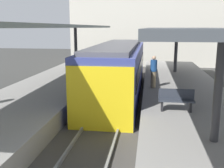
# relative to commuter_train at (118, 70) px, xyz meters

# --- Properties ---
(ground_plane) EXTENTS (80.00, 80.00, 0.00)m
(ground_plane) POSITION_rel_commuter_train_xyz_m (0.00, -3.29, -1.73)
(ground_plane) COLOR #383835
(platform_left) EXTENTS (4.40, 28.00, 1.00)m
(platform_left) POSITION_rel_commuter_train_xyz_m (-3.80, -3.29, -1.23)
(platform_left) COLOR gray
(platform_left) RESTS_ON ground_plane
(platform_right) EXTENTS (4.40, 28.00, 1.00)m
(platform_right) POSITION_rel_commuter_train_xyz_m (3.80, -3.29, -1.23)
(platform_right) COLOR gray
(platform_right) RESTS_ON ground_plane
(track_ballast) EXTENTS (3.20, 28.00, 0.20)m
(track_ballast) POSITION_rel_commuter_train_xyz_m (0.00, -3.29, -1.63)
(track_ballast) COLOR #423F3D
(track_ballast) RESTS_ON ground_plane
(rail_near_side) EXTENTS (0.08, 28.00, 0.14)m
(rail_near_side) POSITION_rel_commuter_train_xyz_m (-0.72, -3.29, -1.46)
(rail_near_side) COLOR slate
(rail_near_side) RESTS_ON track_ballast
(rail_far_side) EXTENTS (0.08, 28.00, 0.14)m
(rail_far_side) POSITION_rel_commuter_train_xyz_m (0.72, -3.29, -1.46)
(rail_far_side) COLOR slate
(rail_far_side) RESTS_ON track_ballast
(commuter_train) EXTENTS (2.78, 11.97, 3.10)m
(commuter_train) POSITION_rel_commuter_train_xyz_m (0.00, 0.00, 0.00)
(commuter_train) COLOR #38428C
(commuter_train) RESTS_ON track_ballast
(canopy_left) EXTENTS (4.18, 21.00, 3.39)m
(canopy_left) POSITION_rel_commuter_train_xyz_m (-3.80, -1.89, 2.54)
(canopy_left) COLOR #333335
(canopy_left) RESTS_ON platform_left
(canopy_right) EXTENTS (4.18, 21.00, 3.23)m
(canopy_right) POSITION_rel_commuter_train_xyz_m (3.80, -1.89, 2.38)
(canopy_right) COLOR #333335
(canopy_right) RESTS_ON platform_right
(platform_bench) EXTENTS (1.40, 0.41, 0.86)m
(platform_bench) POSITION_rel_commuter_train_xyz_m (2.97, -5.36, -0.26)
(platform_bench) COLOR black
(platform_bench) RESTS_ON platform_right
(passenger_mid_platform) EXTENTS (0.36, 0.36, 1.74)m
(passenger_mid_platform) POSITION_rel_commuter_train_xyz_m (2.12, -1.22, 0.18)
(passenger_mid_platform) COLOR #998460
(passenger_mid_platform) RESTS_ON platform_right
(station_building_backdrop) EXTENTS (18.00, 6.00, 11.00)m
(station_building_backdrop) POSITION_rel_commuter_train_xyz_m (2.00, 16.71, 3.77)
(station_building_backdrop) COLOR beige
(station_building_backdrop) RESTS_ON ground_plane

